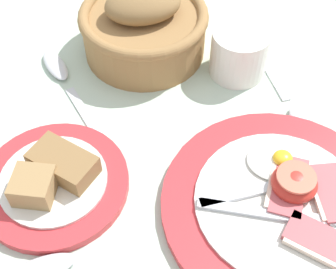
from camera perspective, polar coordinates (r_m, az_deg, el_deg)
The scene contains 7 objects.
ground_plane at distance 0.55m, azimuth 0.91°, elevation -6.94°, with size 3.00×3.00×0.00m, color #B7CCB7.
breakfast_plate at distance 0.55m, azimuth 13.76°, elevation -7.97°, with size 0.27×0.27×0.04m.
bread_plate at distance 0.56m, azimuth -13.72°, elevation -5.22°, with size 0.17×0.17×0.05m.
sugar_cup at distance 0.66m, azimuth 8.68°, elevation 9.99°, with size 0.08×0.08×0.07m.
bread_basket at distance 0.69m, azimuth -2.95°, elevation 12.99°, with size 0.18×0.18×0.10m.
teaspoon_near_cup at distance 0.68m, azimuth -12.73°, elevation 6.86°, with size 0.12×0.17×0.01m.
teaspoon_stray at distance 0.64m, azimuth 15.17°, elevation 2.79°, with size 0.08×0.19×0.01m.
Camera 1 is at (0.01, -0.29, 0.47)m, focal length 50.00 mm.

